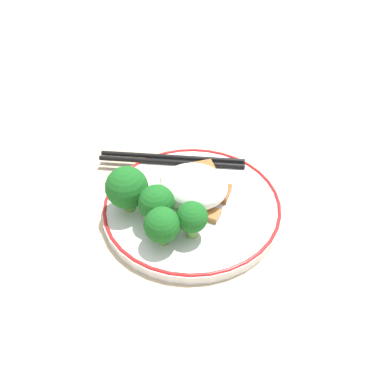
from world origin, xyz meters
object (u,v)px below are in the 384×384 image
at_px(plate, 192,205).
at_px(broccoli_back_center, 157,203).
at_px(chopsticks, 172,160).
at_px(broccoli_back_left, 127,188).
at_px(broccoli_mid_left, 192,218).
at_px(broccoli_back_right, 162,225).

distance_m(plate, broccoli_back_center, 0.07).
relative_size(broccoli_back_center, chopsticks, 0.25).
relative_size(plate, chopsticks, 1.09).
distance_m(plate, broccoli_back_left, 0.10).
relative_size(plate, broccoli_mid_left, 4.74).
distance_m(broccoli_back_left, broccoli_mid_left, 0.10).
bearing_deg(broccoli_mid_left, plate, -77.39).
height_order(plate, broccoli_back_center, broccoli_back_center).
relative_size(plate, broccoli_back_left, 3.70).
relative_size(broccoli_mid_left, chopsticks, 0.23).
xyz_separation_m(broccoli_back_left, broccoli_back_center, (-0.04, 0.01, -0.01)).
xyz_separation_m(broccoli_mid_left, chopsticks, (0.06, -0.14, -0.03)).
bearing_deg(broccoli_back_left, broccoli_back_right, 142.53).
bearing_deg(plate, broccoli_back_right, 75.68).
distance_m(plate, broccoli_mid_left, 0.07).
relative_size(broccoli_back_right, chopsticks, 0.24).
xyz_separation_m(broccoli_back_left, broccoli_mid_left, (-0.09, 0.03, -0.01)).
height_order(plate, broccoli_back_left, broccoli_back_left).
height_order(broccoli_back_center, broccoli_back_right, broccoli_back_center).
relative_size(plate, broccoli_back_center, 4.31).
distance_m(broccoli_back_center, broccoli_mid_left, 0.05).
distance_m(plate, broccoli_back_right, 0.09).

